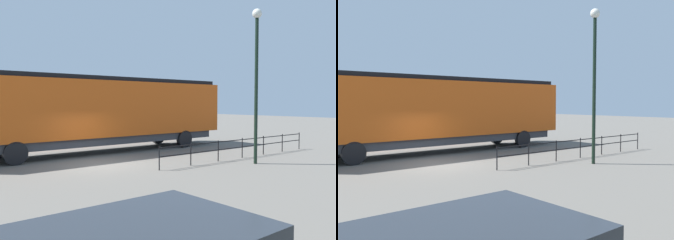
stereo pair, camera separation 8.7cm
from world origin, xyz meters
TOP-DOWN VIEW (x-y plane):
  - ground_plane at (0.00, 0.00)m, footprint 120.00×120.00m
  - locomotive at (-3.71, 2.64)m, footprint 3.10×16.36m
  - lamp_post at (4.44, 5.75)m, footprint 0.45×0.45m
  - platform_fence at (2.87, 6.72)m, footprint 0.05×11.09m

SIDE VIEW (x-z plane):
  - ground_plane at x=0.00m, z-range 0.00..0.00m
  - platform_fence at x=2.87m, z-range 0.16..1.20m
  - locomotive at x=-3.71m, z-range 0.25..4.60m
  - lamp_post at x=4.44m, z-range 1.02..8.28m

